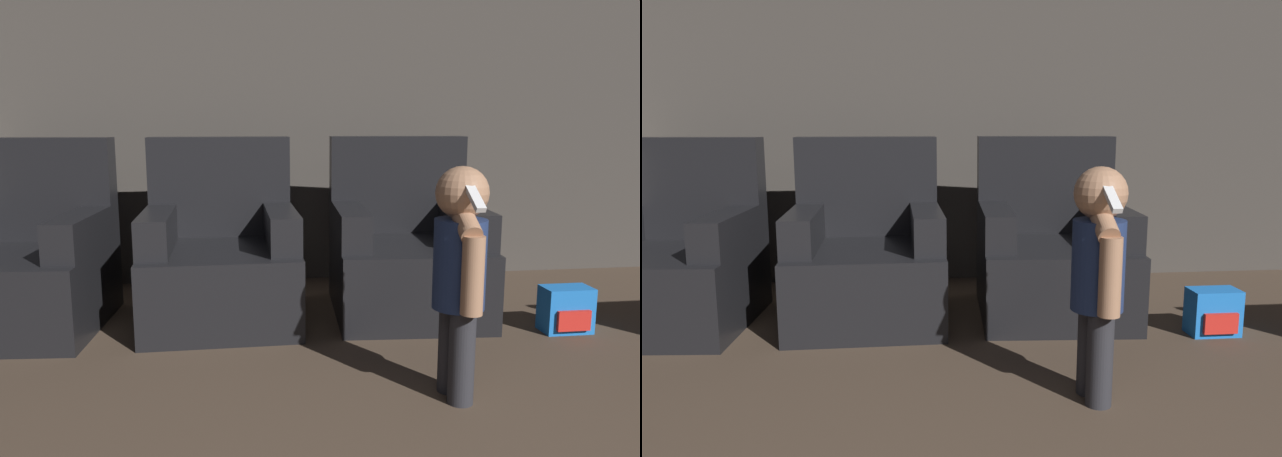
# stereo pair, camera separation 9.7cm
# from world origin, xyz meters

# --- Properties ---
(wall_back) EXTENTS (8.40, 0.05, 2.60)m
(wall_back) POSITION_xyz_m (0.00, 4.50, 1.30)
(wall_back) COLOR #423D38
(wall_back) RESTS_ON ground_plane
(armchair_left) EXTENTS (0.88, 0.94, 1.00)m
(armchair_left) POSITION_xyz_m (-1.49, 3.66, 0.33)
(armchair_left) COLOR black
(armchair_left) RESTS_ON ground_plane
(armchair_middle) EXTENTS (0.83, 0.89, 1.00)m
(armchair_middle) POSITION_xyz_m (-0.45, 3.67, 0.33)
(armchair_middle) COLOR black
(armchair_middle) RESTS_ON ground_plane
(armchair_right) EXTENTS (0.88, 0.94, 1.00)m
(armchair_right) POSITION_xyz_m (0.60, 3.66, 0.33)
(armchair_right) COLOR black
(armchair_right) RESTS_ON ground_plane
(person_toddler) EXTENTS (0.20, 0.36, 0.92)m
(person_toddler) POSITION_xyz_m (0.49, 2.49, 0.55)
(person_toddler) COLOR #28282D
(person_toddler) RESTS_ON ground_plane
(toy_backpack) EXTENTS (0.25, 0.17, 0.24)m
(toy_backpack) POSITION_xyz_m (1.33, 3.18, 0.12)
(toy_backpack) COLOR blue
(toy_backpack) RESTS_ON ground_plane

